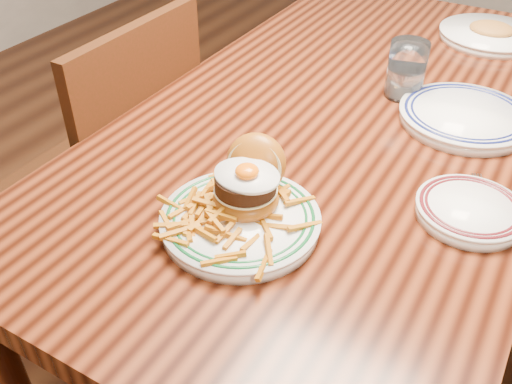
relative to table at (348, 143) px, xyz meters
The scene contains 8 objects.
floor 0.66m from the table, ahead, with size 6.00×6.00×0.00m, color black.
table is the anchor object (origin of this frame).
chair_left 0.61m from the table, 161.46° to the right, with size 0.43×0.43×0.92m.
main_plate 0.46m from the table, 91.26° to the right, with size 0.26×0.28×0.13m.
side_plate 0.41m from the table, 38.33° to the right, with size 0.18×0.19×0.03m.
rear_plate 0.26m from the table, 16.03° to the left, with size 0.27×0.27×0.03m.
water_glass 0.20m from the table, 58.68° to the left, with size 0.08×0.08×0.13m.
far_plate 0.59m from the table, 72.43° to the left, with size 0.27×0.27×0.05m.
Camera 1 is at (0.37, -1.06, 1.36)m, focal length 40.00 mm.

